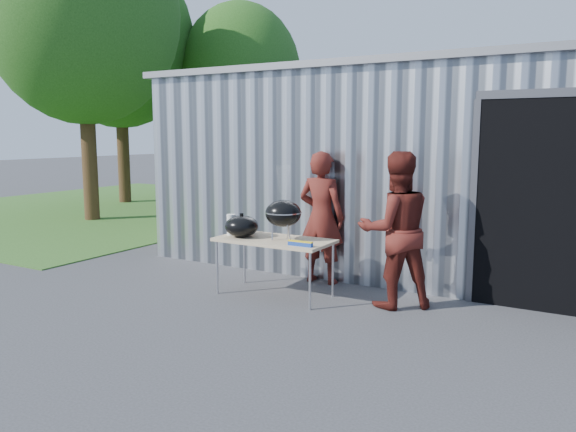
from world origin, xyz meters
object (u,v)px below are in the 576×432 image
Objects in this scene: folding_table at (274,242)px; person_bystander at (396,230)px; kettle_grill at (283,208)px; person_cook at (321,218)px.

person_bystander is at bearing 12.54° from folding_table.
person_bystander reaches higher than kettle_grill.
kettle_grill is at bearing -23.87° from person_bystander.
person_cook is 0.98× the size of person_bystander.
person_cook is at bearing -61.40° from person_bystander.
person_cook reaches higher than folding_table.
person_cook is at bearing 84.40° from kettle_grill.
folding_table is at bearing 75.75° from person_cook.
person_bystander is (1.51, 0.34, 0.23)m from folding_table.
person_bystander is (1.28, -0.56, 0.01)m from person_cook.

